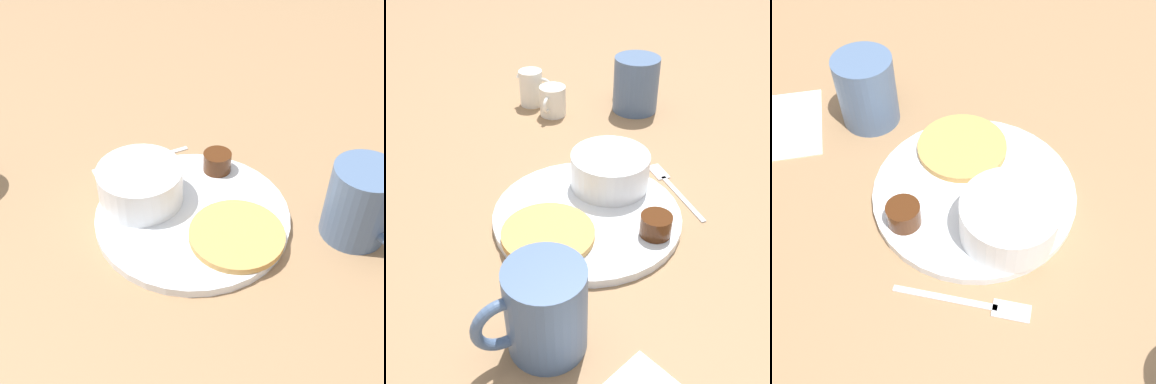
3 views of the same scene
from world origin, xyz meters
The scene contains 9 objects.
ground_plane centered at (0.00, 0.00, 0.00)m, with size 4.00×4.00×0.00m, color #93704C.
plate centered at (0.00, 0.00, 0.01)m, with size 0.25×0.25×0.01m.
pancake_stack centered at (-0.07, -0.01, 0.02)m, with size 0.12×0.12×0.01m.
bowl centered at (0.07, 0.03, 0.04)m, with size 0.11×0.11×0.05m.
syrup_cup centered at (0.04, -0.09, 0.03)m, with size 0.04×0.04×0.03m.
butter_ramekin centered at (0.09, 0.03, 0.03)m, with size 0.05×0.05×0.04m.
coffee_mug centered at (-0.16, -0.13, 0.05)m, with size 0.11×0.08×0.10m.
fork centered at (0.15, -0.01, 0.00)m, with size 0.06×0.15×0.00m.
napkin centered at (-0.15, -0.25, 0.00)m, with size 0.15×0.12×0.00m.
Camera 3 is at (0.37, -0.04, 0.47)m, focal length 45.00 mm.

